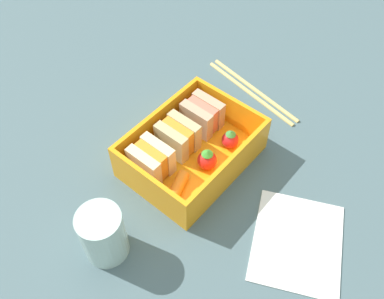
{
  "coord_description": "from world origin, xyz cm",
  "views": [
    {
      "loc": [
        -28.03,
        -23.67,
        49.33
      ],
      "look_at": [
        0.0,
        0.0,
        2.7
      ],
      "focal_mm": 40.0,
      "sensor_mm": 36.0,
      "label": 1
    }
  ],
  "objects_px": {
    "sandwich_center_left": "(178,137)",
    "sandwich_center": "(202,115)",
    "carrot_stick_far_left": "(178,187)",
    "strawberry_far_left": "(208,159)",
    "drinking_glass": "(103,235)",
    "sandwich_left": "(151,160)",
    "chopstick_pair": "(252,90)",
    "strawberry_left": "(230,139)",
    "folded_napkin": "(297,242)"
  },
  "relations": [
    {
      "from": "sandwich_center_left",
      "to": "sandwich_center",
      "type": "height_order",
      "value": "same"
    },
    {
      "from": "carrot_stick_far_left",
      "to": "strawberry_far_left",
      "type": "bearing_deg",
      "value": -4.67
    },
    {
      "from": "sandwich_center_left",
      "to": "drinking_glass",
      "type": "bearing_deg",
      "value": -168.79
    },
    {
      "from": "sandwich_left",
      "to": "carrot_stick_far_left",
      "type": "bearing_deg",
      "value": -91.82
    },
    {
      "from": "strawberry_far_left",
      "to": "chopstick_pair",
      "type": "distance_m",
      "value": 0.18
    },
    {
      "from": "strawberry_left",
      "to": "chopstick_pair",
      "type": "bearing_deg",
      "value": 20.18
    },
    {
      "from": "sandwich_center_left",
      "to": "strawberry_left",
      "type": "distance_m",
      "value": 0.07
    },
    {
      "from": "sandwich_center_left",
      "to": "strawberry_far_left",
      "type": "distance_m",
      "value": 0.05
    },
    {
      "from": "sandwich_left",
      "to": "strawberry_far_left",
      "type": "xyz_separation_m",
      "value": [
        0.06,
        -0.05,
        -0.01
      ]
    },
    {
      "from": "sandwich_center_left",
      "to": "drinking_glass",
      "type": "relative_size",
      "value": 0.68
    },
    {
      "from": "strawberry_left",
      "to": "folded_napkin",
      "type": "distance_m",
      "value": 0.17
    },
    {
      "from": "sandwich_center_left",
      "to": "chopstick_pair",
      "type": "height_order",
      "value": "sandwich_center_left"
    },
    {
      "from": "carrot_stick_far_left",
      "to": "folded_napkin",
      "type": "relative_size",
      "value": 0.34
    },
    {
      "from": "carrot_stick_far_left",
      "to": "strawberry_left",
      "type": "height_order",
      "value": "strawberry_left"
    },
    {
      "from": "strawberry_left",
      "to": "drinking_glass",
      "type": "distance_m",
      "value": 0.22
    },
    {
      "from": "sandwich_center",
      "to": "drinking_glass",
      "type": "xyz_separation_m",
      "value": [
        -0.22,
        -0.03,
        0.0
      ]
    },
    {
      "from": "folded_napkin",
      "to": "sandwich_center_left",
      "type": "bearing_deg",
      "value": 86.68
    },
    {
      "from": "drinking_glass",
      "to": "strawberry_left",
      "type": "bearing_deg",
      "value": -5.41
    },
    {
      "from": "sandwich_center_left",
      "to": "folded_napkin",
      "type": "height_order",
      "value": "sandwich_center_left"
    },
    {
      "from": "carrot_stick_far_left",
      "to": "chopstick_pair",
      "type": "bearing_deg",
      "value": 9.57
    },
    {
      "from": "drinking_glass",
      "to": "folded_napkin",
      "type": "height_order",
      "value": "drinking_glass"
    },
    {
      "from": "sandwich_left",
      "to": "sandwich_center_left",
      "type": "distance_m",
      "value": 0.05
    },
    {
      "from": "sandwich_center_left",
      "to": "chopstick_pair",
      "type": "bearing_deg",
      "value": -3.15
    },
    {
      "from": "sandwich_center_left",
      "to": "strawberry_left",
      "type": "xyz_separation_m",
      "value": [
        0.05,
        -0.05,
        -0.01
      ]
    },
    {
      "from": "sandwich_center",
      "to": "strawberry_far_left",
      "type": "bearing_deg",
      "value": -134.43
    },
    {
      "from": "strawberry_left",
      "to": "carrot_stick_far_left",
      "type": "bearing_deg",
      "value": 176.36
    },
    {
      "from": "strawberry_left",
      "to": "sandwich_center_left",
      "type": "bearing_deg",
      "value": 132.36
    },
    {
      "from": "carrot_stick_far_left",
      "to": "strawberry_left",
      "type": "bearing_deg",
      "value": -3.64
    },
    {
      "from": "sandwich_center",
      "to": "strawberry_left",
      "type": "relative_size",
      "value": 1.72
    },
    {
      "from": "sandwich_center_left",
      "to": "folded_napkin",
      "type": "distance_m",
      "value": 0.21
    },
    {
      "from": "strawberry_far_left",
      "to": "chopstick_pair",
      "type": "height_order",
      "value": "strawberry_far_left"
    },
    {
      "from": "sandwich_left",
      "to": "strawberry_left",
      "type": "relative_size",
      "value": 1.72
    },
    {
      "from": "sandwich_center",
      "to": "drinking_glass",
      "type": "height_order",
      "value": "drinking_glass"
    },
    {
      "from": "carrot_stick_far_left",
      "to": "chopstick_pair",
      "type": "height_order",
      "value": "carrot_stick_far_left"
    },
    {
      "from": "strawberry_left",
      "to": "drinking_glass",
      "type": "xyz_separation_m",
      "value": [
        -0.22,
        0.02,
        0.01
      ]
    },
    {
      "from": "sandwich_center_left",
      "to": "strawberry_far_left",
      "type": "bearing_deg",
      "value": -87.64
    },
    {
      "from": "drinking_glass",
      "to": "sandwich_center",
      "type": "bearing_deg",
      "value": 8.57
    },
    {
      "from": "sandwich_center_left",
      "to": "drinking_glass",
      "type": "xyz_separation_m",
      "value": [
        -0.17,
        -0.03,
        0.0
      ]
    },
    {
      "from": "sandwich_left",
      "to": "drinking_glass",
      "type": "height_order",
      "value": "drinking_glass"
    },
    {
      "from": "strawberry_far_left",
      "to": "drinking_glass",
      "type": "bearing_deg",
      "value": 173.76
    },
    {
      "from": "drinking_glass",
      "to": "folded_napkin",
      "type": "relative_size",
      "value": 0.59
    },
    {
      "from": "sandwich_left",
      "to": "chopstick_pair",
      "type": "height_order",
      "value": "sandwich_left"
    },
    {
      "from": "sandwich_center_left",
      "to": "strawberry_far_left",
      "type": "height_order",
      "value": "sandwich_center_left"
    },
    {
      "from": "sandwich_left",
      "to": "strawberry_left",
      "type": "bearing_deg",
      "value": -27.81
    },
    {
      "from": "sandwich_left",
      "to": "drinking_glass",
      "type": "xyz_separation_m",
      "value": [
        -0.12,
        -0.03,
        0.0
      ]
    },
    {
      "from": "folded_napkin",
      "to": "carrot_stick_far_left",
      "type": "bearing_deg",
      "value": 105.08
    },
    {
      "from": "chopstick_pair",
      "to": "drinking_glass",
      "type": "height_order",
      "value": "drinking_glass"
    },
    {
      "from": "chopstick_pair",
      "to": "carrot_stick_far_left",
      "type": "bearing_deg",
      "value": -170.43
    },
    {
      "from": "sandwich_center_left",
      "to": "folded_napkin",
      "type": "bearing_deg",
      "value": -93.32
    },
    {
      "from": "carrot_stick_far_left",
      "to": "strawberry_far_left",
      "type": "relative_size",
      "value": 1.36
    }
  ]
}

